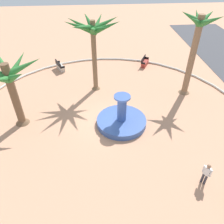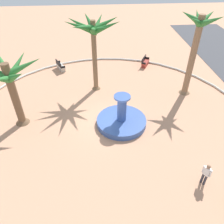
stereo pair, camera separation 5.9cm
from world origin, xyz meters
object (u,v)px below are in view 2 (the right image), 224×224
palm_tree_near_fountain (196,41)px  fountain (121,120)px  palm_tree_by_curb (93,33)px  palm_tree_mid_plaza (9,80)px  bench_north (61,67)px  bench_east (145,63)px  person_cyclist_photo (206,173)px

palm_tree_near_fountain → fountain: bearing=-58.1°
palm_tree_near_fountain → palm_tree_by_curb: palm_tree_near_fountain is taller
palm_tree_mid_plaza → bench_north: (-8.74, 2.07, -3.38)m
palm_tree_by_curb → bench_east: 8.72m
palm_tree_near_fountain → bench_north: (-5.59, -11.92, -4.54)m
person_cyclist_photo → palm_tree_near_fountain: bearing=166.9°
palm_tree_mid_plaza → bench_east: bearing=128.3°
fountain → palm_tree_by_curb: bearing=-160.9°
palm_tree_mid_plaza → person_cyclist_photo: palm_tree_mid_plaza is taller
palm_tree_by_curb → palm_tree_near_fountain: bearing=80.7°
bench_east → person_cyclist_photo: bearing=1.2°
fountain → bench_north: size_ratio=2.28×
palm_tree_by_curb → bench_north: size_ratio=3.96×
bench_east → person_cyclist_photo: person_cyclist_photo is taller
person_cyclist_photo → palm_tree_mid_plaza: bearing=-118.7°
fountain → bench_east: (-9.81, 3.78, -0.00)m
palm_tree_by_curb → palm_tree_mid_plaza: 7.51m
bench_east → palm_tree_by_curb: bearing=-51.1°
palm_tree_mid_plaza → person_cyclist_photo: 13.69m
bench_east → bench_north: 9.36m
palm_tree_near_fountain → person_cyclist_photo: (9.58, -2.23, -3.99)m
palm_tree_by_curb → bench_north: palm_tree_by_curb is taller
palm_tree_mid_plaza → bench_north: size_ratio=3.16×
bench_east → fountain: bearing=-21.1°
palm_tree_by_curb → person_cyclist_photo: 13.18m
palm_tree_mid_plaza → bench_north: bearing=166.7°
bench_north → person_cyclist_photo: bearing=32.6°
palm_tree_mid_plaza → bench_east: (-9.01, 11.42, -3.38)m
fountain → bench_east: size_ratio=2.29×
palm_tree_mid_plaza → person_cyclist_photo: (6.42, 11.76, -2.84)m
palm_tree_by_curb → person_cyclist_photo: (10.92, 5.94, -4.38)m
bench_north → bench_east: bearing=91.6°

